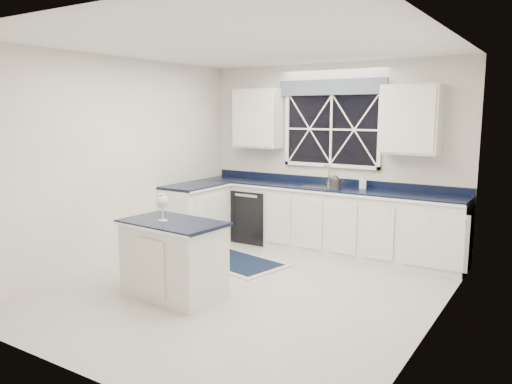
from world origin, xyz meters
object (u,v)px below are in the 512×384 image
Objects in this scene: soap_bottle at (363,181)px; kettle at (335,182)px; faucet at (328,174)px; island at (174,258)px; dishwasher at (258,215)px; wine_glass at (162,202)px.

kettle is at bearing -157.67° from soap_bottle.
faucet reaches higher than island.
kettle is (1.30, -0.02, 0.62)m from dishwasher.
faucet is 2.87m from island.
island is at bearing 26.60° from wine_glass.
dishwasher is 3.94× the size of soap_bottle.
soap_bottle is (0.35, 0.15, 0.02)m from kettle.
dishwasher is at bearing 105.62° from island.
faucet is 1.11× the size of kettle.
kettle is at bearing 71.03° from wine_glass.
kettle is at bearing 76.86° from island.
soap_bottle is (0.55, -0.07, -0.05)m from faucet.
wine_glass is 2.98m from soap_bottle.
dishwasher is 2.58m from island.
wine_glass reaches higher than dishwasher.
faucet is at bearing 82.03° from island.
wine_glass is 1.42× the size of soap_bottle.
island is (-0.59, -2.73, -0.68)m from faucet.
faucet is 0.30m from kettle.
island reaches higher than dishwasher.
kettle is 2.71m from wine_glass.
faucet is 1.45× the size of soap_bottle.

